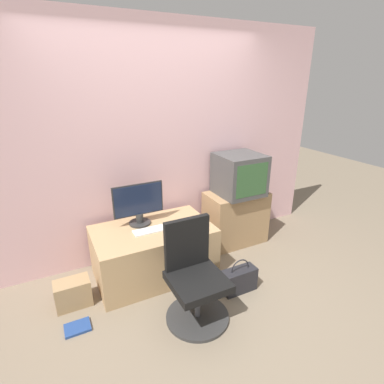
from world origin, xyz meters
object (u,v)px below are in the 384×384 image
(keyboard, at_px, (149,230))
(handbag, at_px, (239,280))
(main_monitor, at_px, (139,204))
(crt_tv, at_px, (239,174))
(office_chair, at_px, (195,281))
(book, at_px, (78,328))
(mouse, at_px, (170,226))
(cardboard_box_lower, at_px, (73,293))

(keyboard, bearing_deg, handbag, -41.27)
(main_monitor, xyz_separation_m, keyboard, (0.03, -0.20, -0.22))
(crt_tv, relative_size, office_chair, 0.58)
(office_chair, bearing_deg, keyboard, 102.57)
(keyboard, height_order, crt_tv, crt_tv)
(keyboard, distance_m, book, 1.06)
(handbag, distance_m, book, 1.54)
(crt_tv, distance_m, handbag, 1.25)
(crt_tv, height_order, office_chair, crt_tv)
(mouse, height_order, crt_tv, crt_tv)
(cardboard_box_lower, height_order, handbag, handbag)
(main_monitor, bearing_deg, crt_tv, -0.43)
(crt_tv, bearing_deg, book, -163.60)
(book, bearing_deg, cardboard_box_lower, 87.11)
(office_chair, bearing_deg, handbag, 8.82)
(handbag, bearing_deg, crt_tv, 57.38)
(mouse, relative_size, cardboard_box_lower, 0.18)
(cardboard_box_lower, distance_m, handbag, 1.59)
(book, bearing_deg, keyboard, 26.36)
(mouse, bearing_deg, handbag, -51.53)
(main_monitor, distance_m, crt_tv, 1.27)
(keyboard, relative_size, handbag, 0.91)
(main_monitor, bearing_deg, keyboard, -80.35)
(keyboard, distance_m, office_chair, 0.74)
(keyboard, bearing_deg, main_monitor, 99.65)
(book, bearing_deg, office_chair, -16.93)
(mouse, distance_m, cardboard_box_lower, 1.11)
(main_monitor, height_order, mouse, main_monitor)
(main_monitor, relative_size, crt_tv, 1.03)
(main_monitor, relative_size, book, 2.52)
(crt_tv, distance_m, cardboard_box_lower, 2.19)
(keyboard, distance_m, mouse, 0.22)
(cardboard_box_lower, relative_size, book, 1.49)
(main_monitor, distance_m, mouse, 0.40)
(crt_tv, bearing_deg, mouse, -168.38)
(mouse, bearing_deg, office_chair, -95.34)
(mouse, height_order, handbag, mouse)
(mouse, bearing_deg, book, -159.19)
(crt_tv, xyz_separation_m, handbag, (-0.52, -0.81, -0.79))
(book, bearing_deg, main_monitor, 37.93)
(book, bearing_deg, handbag, -7.93)
(crt_tv, xyz_separation_m, book, (-2.04, -0.60, -0.91))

